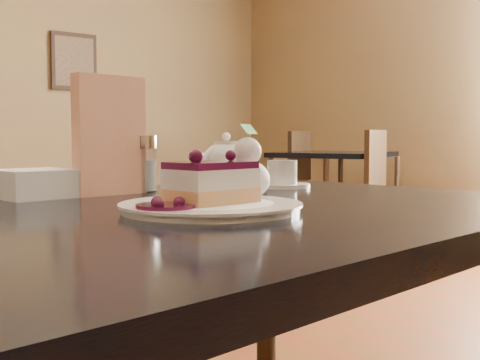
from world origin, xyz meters
TOP-DOWN VIEW (x-y plane):
  - main_table at (0.01, 0.13)m, footprint 1.31×0.96m
  - dessert_plate at (0.01, 0.08)m, footprint 0.26×0.26m
  - cheesecake_slice at (0.01, 0.08)m, footprint 0.13×0.10m
  - whipped_cream at (0.10, 0.10)m, footprint 0.07×0.07m
  - berry_sauce at (-0.07, 0.06)m, footprint 0.08×0.08m
  - tea_set at (0.36, 0.46)m, footprint 0.20×0.28m
  - menu_card at (0.01, 0.40)m, footprint 0.14×0.05m
  - sugar_shaker at (0.09, 0.42)m, footprint 0.06×0.06m
  - napkin_stack at (-0.12, 0.44)m, footprint 0.14×0.14m
  - bg_table_far_right at (3.20, 2.87)m, footprint 1.23×1.83m

SIDE VIEW (x-z plane):
  - bg_table_far_right at x=3.20m, z-range -0.54..0.68m
  - main_table at x=0.01m, z-range 0.30..1.06m
  - dessert_plate at x=0.01m, z-range 0.76..0.77m
  - berry_sauce at x=-0.07m, z-range 0.77..0.78m
  - napkin_stack at x=-0.12m, z-range 0.76..0.81m
  - cheesecake_slice at x=0.01m, z-range 0.77..0.83m
  - whipped_cream at x=0.10m, z-range 0.77..0.83m
  - tea_set at x=0.36m, z-range 0.75..0.86m
  - sugar_shaker at x=0.09m, z-range 0.76..0.87m
  - menu_card at x=0.01m, z-range 0.76..0.98m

